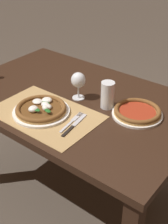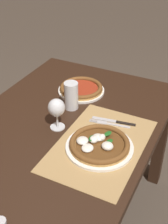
# 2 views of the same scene
# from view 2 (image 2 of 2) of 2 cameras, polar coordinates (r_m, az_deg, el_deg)

# --- Properties ---
(dining_table) EXTENTS (1.37, 0.89, 0.74)m
(dining_table) POSITION_cam_2_polar(r_m,az_deg,el_deg) (1.53, -4.86, -6.34)
(dining_table) COLOR black
(dining_table) RESTS_ON ground
(paper_placemat) EXTENTS (0.55, 0.36, 0.00)m
(paper_placemat) POSITION_cam_2_polar(r_m,az_deg,el_deg) (1.38, 3.02, -6.01)
(paper_placemat) COLOR #A88451
(paper_placemat) RESTS_ON dining_table
(pizza_near) EXTENTS (0.30, 0.30, 0.05)m
(pizza_near) POSITION_cam_2_polar(r_m,az_deg,el_deg) (1.35, 2.78, -5.94)
(pizza_near) COLOR white
(pizza_near) RESTS_ON paper_placemat
(pizza_far) EXTENTS (0.26, 0.26, 0.04)m
(pizza_far) POSITION_cam_2_polar(r_m,az_deg,el_deg) (1.75, -0.51, 4.26)
(pizza_far) COLOR white
(pizza_far) RESTS_ON dining_table
(wine_glass) EXTENTS (0.08, 0.08, 0.16)m
(wine_glass) POSITION_cam_2_polar(r_m,az_deg,el_deg) (1.43, -5.05, 0.58)
(wine_glass) COLOR silver
(wine_glass) RESTS_ON dining_table
(pint_glass) EXTENTS (0.07, 0.07, 0.15)m
(pint_glass) POSITION_cam_2_polar(r_m,az_deg,el_deg) (1.58, -2.35, 2.92)
(pint_glass) COLOR silver
(pint_glass) RESTS_ON dining_table
(fork) EXTENTS (0.05, 0.20, 0.00)m
(fork) POSITION_cam_2_polar(r_m,az_deg,el_deg) (1.50, 4.62, -2.17)
(fork) COLOR #B7B7BC
(fork) RESTS_ON paper_placemat
(knife) EXTENTS (0.05, 0.22, 0.01)m
(knife) POSITION_cam_2_polar(r_m,az_deg,el_deg) (1.52, 5.41, -1.70)
(knife) COLOR black
(knife) RESTS_ON paper_placemat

